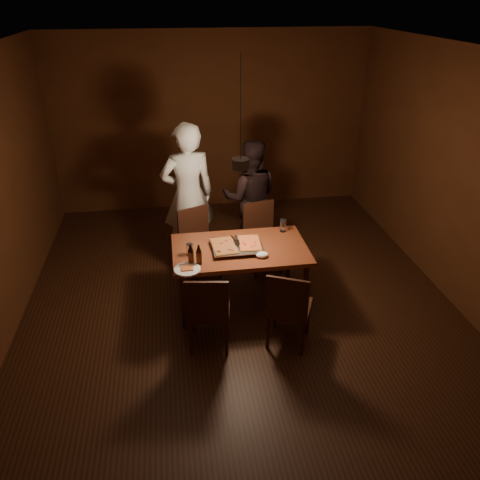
{
  "coord_description": "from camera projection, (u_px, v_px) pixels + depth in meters",
  "views": [
    {
      "loc": [
        -0.69,
        -4.44,
        3.3
      ],
      "look_at": [
        0.0,
        0.05,
        0.85
      ],
      "focal_mm": 35.0,
      "sensor_mm": 36.0,
      "label": 1
    }
  ],
  "objects": [
    {
      "name": "plate_slice",
      "position": [
        187.0,
        269.0,
        4.8
      ],
      "size": [
        0.28,
        0.28,
        0.03
      ],
      "color": "white",
      "rests_on": "dining_table"
    },
    {
      "name": "dining_table",
      "position": [
        240.0,
        254.0,
        5.25
      ],
      "size": [
        1.5,
        0.9,
        0.75
      ],
      "color": "brown",
      "rests_on": "floor"
    },
    {
      "name": "pendant_lamp",
      "position": [
        241.0,
        163.0,
        4.69
      ],
      "size": [
        0.18,
        0.18,
        1.1
      ],
      "color": "black",
      "rests_on": "ceiling"
    },
    {
      "name": "chair_near_right",
      "position": [
        288.0,
        303.0,
        4.65
      ],
      "size": [
        0.56,
        0.56,
        0.49
      ],
      "rotation": [
        0.0,
        0.0,
        -0.43
      ],
      "color": "#38190F",
      "rests_on": "floor"
    },
    {
      "name": "chair_far_left",
      "position": [
        197.0,
        236.0,
        5.91
      ],
      "size": [
        0.55,
        0.55,
        0.49
      ],
      "rotation": [
        0.0,
        0.0,
        3.54
      ],
      "color": "#38190F",
      "rests_on": "floor"
    },
    {
      "name": "pizza_cheese",
      "position": [
        250.0,
        243.0,
        5.2
      ],
      "size": [
        0.25,
        0.38,
        0.02
      ],
      "primitive_type": "cube",
      "rotation": [
        0.0,
        0.0,
        -0.05
      ],
      "color": "gold",
      "rests_on": "pizza_tray"
    },
    {
      "name": "water_glass_right",
      "position": [
        283.0,
        226.0,
        5.53
      ],
      "size": [
        0.07,
        0.07,
        0.15
      ],
      "primitive_type": "cylinder",
      "color": "silver",
      "rests_on": "dining_table"
    },
    {
      "name": "room_shell",
      "position": [
        241.0,
        196.0,
        4.86
      ],
      "size": [
        6.0,
        6.0,
        6.0
      ],
      "color": "#381A0F",
      "rests_on": "ground"
    },
    {
      "name": "beer_bottle_b",
      "position": [
        199.0,
        255.0,
        4.86
      ],
      "size": [
        0.06,
        0.06,
        0.22
      ],
      "color": "black",
      "rests_on": "dining_table"
    },
    {
      "name": "pizza_meat",
      "position": [
        224.0,
        246.0,
        5.14
      ],
      "size": [
        0.29,
        0.42,
        0.02
      ],
      "primitive_type": "cube",
      "rotation": [
        0.0,
        0.0,
        0.08
      ],
      "color": "maroon",
      "rests_on": "pizza_tray"
    },
    {
      "name": "napkin",
      "position": [
        262.0,
        255.0,
        5.02
      ],
      "size": [
        0.14,
        0.11,
        0.06
      ],
      "primitive_type": "ellipsoid",
      "color": "white",
      "rests_on": "dining_table"
    },
    {
      "name": "spatula",
      "position": [
        237.0,
        243.0,
        5.19
      ],
      "size": [
        0.15,
        0.25,
        0.04
      ],
      "primitive_type": null,
      "rotation": [
        0.0,
        0.0,
        0.25
      ],
      "color": "silver",
      "rests_on": "pizza_tray"
    },
    {
      "name": "pizza_tray",
      "position": [
        237.0,
        247.0,
        5.18
      ],
      "size": [
        0.58,
        0.49,
        0.05
      ],
      "primitive_type": "cube",
      "rotation": [
        0.0,
        0.0,
        -0.07
      ],
      "color": "silver",
      "rests_on": "dining_table"
    },
    {
      "name": "chair_far_right",
      "position": [
        261.0,
        230.0,
        6.06
      ],
      "size": [
        0.5,
        0.5,
        0.49
      ],
      "rotation": [
        0.0,
        0.0,
        3.35
      ],
      "color": "#38190F",
      "rests_on": "floor"
    },
    {
      "name": "beer_bottle_a",
      "position": [
        191.0,
        254.0,
        4.86
      ],
      "size": [
        0.06,
        0.06,
        0.23
      ],
      "color": "black",
      "rests_on": "dining_table"
    },
    {
      "name": "diner_dark",
      "position": [
        250.0,
        198.0,
        6.34
      ],
      "size": [
        0.85,
        0.71,
        1.6
      ],
      "primitive_type": "imported",
      "rotation": [
        0.0,
        0.0,
        3.0
      ],
      "color": "black",
      "rests_on": "floor"
    },
    {
      "name": "chair_near_left",
      "position": [
        208.0,
        306.0,
        4.61
      ],
      "size": [
        0.48,
        0.48,
        0.49
      ],
      "rotation": [
        0.0,
        0.0,
        -0.15
      ],
      "color": "#38190F",
      "rests_on": "floor"
    },
    {
      "name": "water_glass_left",
      "position": [
        190.0,
        249.0,
        5.05
      ],
      "size": [
        0.08,
        0.08,
        0.13
      ],
      "primitive_type": "cylinder",
      "color": "silver",
      "rests_on": "dining_table"
    },
    {
      "name": "diner_white",
      "position": [
        188.0,
        195.0,
        6.02
      ],
      "size": [
        0.77,
        0.58,
        1.9
      ],
      "primitive_type": "imported",
      "rotation": [
        0.0,
        0.0,
        3.33
      ],
      "color": "silver",
      "rests_on": "floor"
    }
  ]
}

